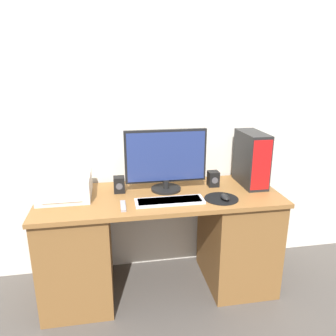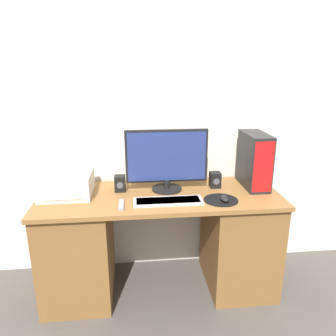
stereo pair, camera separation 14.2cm
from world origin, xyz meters
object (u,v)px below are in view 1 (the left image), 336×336
object	(u,v)px
mouse	(225,197)
remote_control	(123,206)
keyboard	(170,201)
printer	(65,186)
speaker_right	(213,179)
computer_tower	(251,159)
monitor	(166,159)
speaker_left	(119,185)

from	to	relation	value
mouse	remote_control	world-z (taller)	mouse
keyboard	remote_control	bearing A→B (deg)	-175.90
printer	speaker_right	xyz separation A→B (m)	(1.06, 0.04, -0.02)
computer_tower	remote_control	world-z (taller)	computer_tower
mouse	printer	world-z (taller)	printer
monitor	keyboard	size ratio (longest dim) A/B	1.28
keyboard	mouse	distance (m)	0.37
speaker_left	remote_control	world-z (taller)	speaker_left
computer_tower	speaker_right	xyz separation A→B (m)	(-0.29, 0.01, -0.14)
computer_tower	speaker_left	world-z (taller)	computer_tower
printer	remote_control	size ratio (longest dim) A/B	2.26
remote_control	keyboard	bearing A→B (deg)	4.10
monitor	remote_control	world-z (taller)	monitor
speaker_right	monitor	bearing A→B (deg)	-177.39
printer	speaker_left	bearing A→B (deg)	4.95
speaker_left	speaker_right	distance (m)	0.70
keyboard	remote_control	distance (m)	0.31
monitor	computer_tower	xyz separation A→B (m)	(0.65, 0.01, -0.03)
speaker_left	keyboard	bearing A→B (deg)	-37.57
monitor	speaker_right	distance (m)	0.40
monitor	speaker_right	size ratio (longest dim) A/B	5.13
printer	remote_control	bearing A→B (deg)	-31.81
keyboard	monitor	bearing A→B (deg)	86.35
speaker_right	remote_control	distance (m)	0.74
speaker_left	speaker_right	size ratio (longest dim) A/B	1.00
remote_control	mouse	bearing A→B (deg)	-0.02
keyboard	speaker_right	distance (m)	0.45
printer	speaker_right	bearing A→B (deg)	1.97
speaker_right	keyboard	bearing A→B (deg)	-146.22
speaker_left	speaker_right	bearing A→B (deg)	0.39
printer	monitor	bearing A→B (deg)	1.65
mouse	computer_tower	size ratio (longest dim) A/B	0.24
monitor	mouse	world-z (taller)	monitor
remote_control	speaker_right	bearing A→B (deg)	21.84
computer_tower	keyboard	bearing A→B (deg)	-159.98
keyboard	printer	world-z (taller)	printer
computer_tower	printer	xyz separation A→B (m)	(-1.35, -0.03, -0.12)
computer_tower	monitor	bearing A→B (deg)	-179.44
monitor	printer	bearing A→B (deg)	-178.35
computer_tower	remote_control	xyz separation A→B (m)	(-0.97, -0.26, -0.19)
printer	speaker_right	size ratio (longest dim) A/B	3.06
printer	remote_control	xyz separation A→B (m)	(0.38, -0.24, -0.07)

